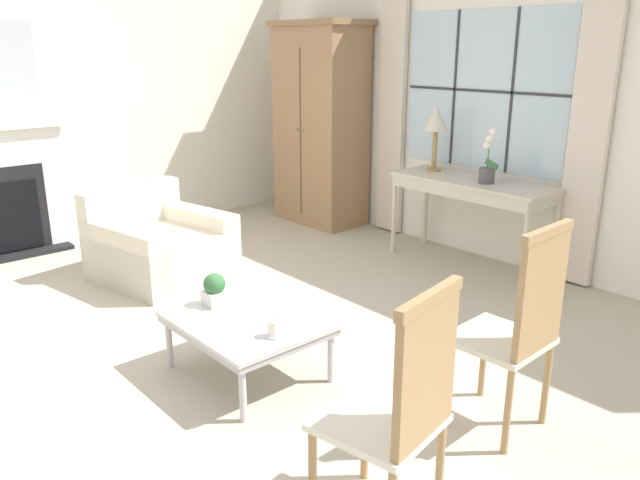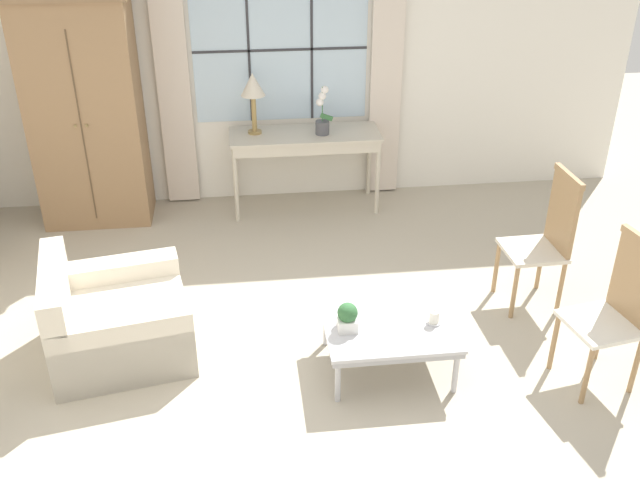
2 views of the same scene
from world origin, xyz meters
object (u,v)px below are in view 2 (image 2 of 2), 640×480
armoire (86,111)px  side_chair_wooden (548,233)px  console_table (305,141)px  table_lamp (253,88)px  potted_plant_small (347,317)px  potted_orchid (322,117)px  armchair_upholstered (115,322)px  coffee_table (389,329)px  pillar_candle (434,318)px  accent_chair_wooden (618,305)px

armoire → side_chair_wooden: 4.27m
side_chair_wooden → console_table: bearing=130.8°
console_table → table_lamp: bearing=173.5°
potted_plant_small → potted_orchid: bearing=86.7°
armchair_upholstered → side_chair_wooden: 3.34m
side_chair_wooden → coffee_table: 1.57m
console_table → potted_orchid: potted_orchid is taller
side_chair_wooden → pillar_candle: side_chair_wooden is taller
armoire → console_table: size_ratio=1.48×
armoire → armchair_upholstered: armoire is taller
coffee_table → table_lamp: bearing=106.5°
potted_orchid → accent_chair_wooden: (1.62, -2.90, -0.37)m
side_chair_wooden → accent_chair_wooden: 0.98m
armoire → console_table: (2.05, -0.01, -0.38)m
table_lamp → side_chair_wooden: table_lamp is taller
armoire → armchair_upholstered: bearing=-78.8°
console_table → table_lamp: (-0.49, 0.06, 0.54)m
console_table → potted_orchid: (0.17, -0.04, 0.26)m
potted_orchid → side_chair_wooden: bearing=-51.5°
side_chair_wooden → coffee_table: side_chair_wooden is taller
accent_chair_wooden → pillar_candle: size_ratio=9.77×
armoire → potted_plant_small: bearing=-52.5°
accent_chair_wooden → potted_orchid: bearing=119.2°
armchair_upholstered → accent_chair_wooden: (3.39, -0.70, 0.35)m
console_table → side_chair_wooden: 2.61m
armoire → coffee_table: bearing=-48.4°
console_table → accent_chair_wooden: size_ratio=1.36×
armchair_upholstered → side_chair_wooden: (3.30, 0.27, 0.37)m
console_table → accent_chair_wooden: accent_chair_wooden is taller
armoire → table_lamp: 1.57m
table_lamp → coffee_table: table_lamp is taller
potted_orchid → pillar_candle: 2.74m
table_lamp → potted_orchid: size_ratio=1.25×
table_lamp → side_chair_wooden: size_ratio=0.53×
armchair_upholstered → coffee_table: size_ratio=1.24×
side_chair_wooden → potted_plant_small: 1.83m
pillar_candle → armoire: bearing=134.8°
console_table → potted_plant_small: 2.70m
armoire → table_lamp: (1.56, 0.05, 0.16)m
potted_orchid → potted_plant_small: potted_orchid is taller
potted_orchid → potted_plant_small: 2.69m
potted_orchid → side_chair_wooden: (1.53, -1.93, -0.35)m
armchair_upholstered → pillar_candle: 2.28m
armoire → console_table: armoire is taller
table_lamp → armchair_upholstered: size_ratio=0.53×
table_lamp → armchair_upholstered: bearing=-116.0°
armchair_upholstered → potted_plant_small: bearing=-15.5°
potted_orchid → pillar_candle: (0.45, -2.64, -0.56)m
armchair_upholstered → accent_chair_wooden: size_ratio=1.03×
coffee_table → pillar_candle: bearing=-5.6°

